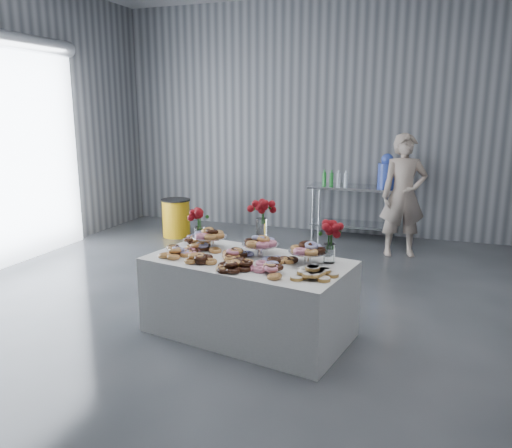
% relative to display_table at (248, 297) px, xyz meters
% --- Properties ---
extents(ground, '(9.00, 9.00, 0.00)m').
position_rel_display_table_xyz_m(ground, '(0.00, -0.04, -0.38)').
color(ground, '#34373B').
rests_on(ground, ground).
extents(room_walls, '(8.04, 9.04, 4.02)m').
position_rel_display_table_xyz_m(room_walls, '(-0.27, 0.03, 2.26)').
color(room_walls, gray).
rests_on(room_walls, ground).
extents(display_table, '(2.05, 1.33, 0.75)m').
position_rel_display_table_xyz_m(display_table, '(0.00, 0.00, 0.00)').
color(display_table, white).
rests_on(display_table, ground).
extents(prep_table, '(1.50, 0.60, 0.90)m').
position_rel_display_table_xyz_m(prep_table, '(0.38, 4.06, 0.24)').
color(prep_table, silver).
rests_on(prep_table, ground).
extents(donut_mounds, '(1.92, 1.11, 0.09)m').
position_rel_display_table_xyz_m(donut_mounds, '(0.00, -0.05, 0.42)').
color(donut_mounds, '#D38F4D').
rests_on(donut_mounds, display_table).
extents(cake_stand_left, '(0.36, 0.36, 0.17)m').
position_rel_display_table_xyz_m(cake_stand_left, '(-0.51, 0.25, 0.52)').
color(cake_stand_left, silver).
rests_on(cake_stand_left, display_table).
extents(cake_stand_mid, '(0.36, 0.36, 0.17)m').
position_rel_display_table_xyz_m(cake_stand_mid, '(0.08, 0.14, 0.52)').
color(cake_stand_mid, silver).
rests_on(cake_stand_mid, display_table).
extents(cake_stand_right, '(0.36, 0.36, 0.17)m').
position_rel_display_table_xyz_m(cake_stand_right, '(0.57, 0.05, 0.52)').
color(cake_stand_right, silver).
rests_on(cake_stand_right, display_table).
extents(danish_pile, '(0.48, 0.48, 0.11)m').
position_rel_display_table_xyz_m(danish_pile, '(0.71, -0.28, 0.43)').
color(danish_pile, white).
rests_on(danish_pile, display_table).
extents(bouquet_left, '(0.26, 0.26, 0.42)m').
position_rel_display_table_xyz_m(bouquet_left, '(-0.69, 0.38, 0.67)').
color(bouquet_left, white).
rests_on(bouquet_left, display_table).
extents(bouquet_right, '(0.26, 0.26, 0.42)m').
position_rel_display_table_xyz_m(bouquet_right, '(0.74, 0.17, 0.67)').
color(bouquet_right, white).
rests_on(bouquet_right, display_table).
extents(bouquet_center, '(0.26, 0.26, 0.57)m').
position_rel_display_table_xyz_m(bouquet_center, '(0.01, 0.35, 0.75)').
color(bouquet_center, silver).
rests_on(bouquet_center, display_table).
extents(water_jug, '(0.28, 0.28, 0.55)m').
position_rel_display_table_xyz_m(water_jug, '(0.88, 4.06, 0.77)').
color(water_jug, '#4464EA').
rests_on(water_jug, prep_table).
extents(drink_bottles, '(0.54, 0.08, 0.27)m').
position_rel_display_table_xyz_m(drink_bottles, '(0.06, 3.96, 0.66)').
color(drink_bottles, '#268C33').
rests_on(drink_bottles, prep_table).
extents(person, '(0.76, 0.61, 1.81)m').
position_rel_display_table_xyz_m(person, '(1.20, 3.31, 0.53)').
color(person, '#CC8C93').
rests_on(person, ground).
extents(trash_barrel, '(0.50, 0.50, 0.65)m').
position_rel_display_table_xyz_m(trash_barrel, '(-2.52, 3.19, -0.05)').
color(trash_barrel, yellow).
rests_on(trash_barrel, ground).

